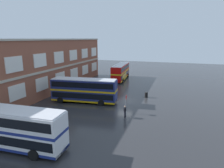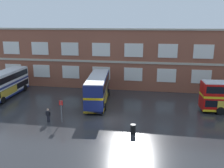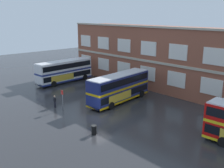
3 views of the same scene
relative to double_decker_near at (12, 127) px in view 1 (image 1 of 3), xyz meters
The scene contains 8 objects.
ground_plane 18.84m from the double_decker_near, 14.46° to the right, with size 120.00×120.00×0.00m, color #2B2B2D.
brick_terminal_building 20.40m from the double_decker_near, 34.08° to the left, with size 44.82×8.19×10.61m.
double_decker_near is the anchor object (origin of this frame).
double_decker_middle 15.05m from the double_decker_near, ahead, with size 3.88×11.23×4.07m.
double_decker_far 34.91m from the double_decker_near, ahead, with size 11.15×3.43×4.07m.
waiting_passenger 13.93m from the double_decker_near, 38.15° to the right, with size 0.63×0.25×1.70m.
bus_stand_flag 15.00m from the double_decker_near, 33.61° to the right, with size 0.44×0.10×2.70m.
station_litter_bin 23.40m from the double_decker_near, 25.11° to the right, with size 0.60×0.60×1.03m.
Camera 1 is at (-31.47, -8.24, 10.64)m, focal length 31.02 mm.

